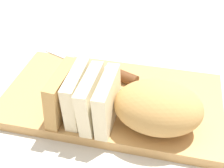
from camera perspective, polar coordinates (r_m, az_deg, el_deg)
ground_plane at (r=0.62m, az=-0.00°, el=-3.72°), size 3.00×3.00×0.00m
cutting_board at (r=0.62m, az=-0.00°, el=-2.98°), size 0.46×0.26×0.02m
bread_loaf at (r=0.52m, az=3.58°, el=-3.78°), size 0.28×0.12×0.09m
bread_knife at (r=0.65m, az=0.14°, el=2.20°), size 0.26×0.12×0.03m
crumb_near_knife at (r=0.66m, az=3.69°, el=1.60°), size 0.01×0.01×0.01m
crumb_near_loaf at (r=0.55m, az=-2.23°, el=-6.75°), size 0.01×0.01×0.01m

